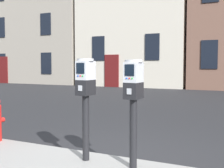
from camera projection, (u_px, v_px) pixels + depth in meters
name	position (u px, v px, depth m)	size (l,w,h in m)	color
parking_meter_near_kerb	(86.00, 91.00, 3.77)	(0.23, 0.26, 1.35)	black
parking_meter_twin_adjacent	(133.00, 94.00, 3.48)	(0.23, 0.26, 1.32)	black
townhouse_brownstone	(50.00, 16.00, 24.74)	(8.93, 6.94, 11.32)	#9E9384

